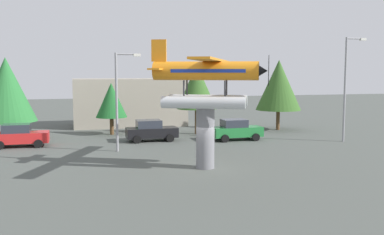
{
  "coord_description": "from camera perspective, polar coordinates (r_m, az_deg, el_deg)",
  "views": [
    {
      "loc": [
        -7.57,
        -24.73,
        5.81
      ],
      "look_at": [
        0.0,
        3.0,
        2.74
      ],
      "focal_mm": 41.1,
      "sensor_mm": 36.0,
      "label": 1
    }
  ],
  "objects": [
    {
      "name": "car_mid_black",
      "position": [
        36.48,
        -5.33,
        -1.7
      ],
      "size": [
        4.2,
        2.02,
        1.76
      ],
      "color": "black",
      "rests_on": "ground"
    },
    {
      "name": "streetlight_primary",
      "position": [
        31.88,
        -9.38,
        3.05
      ],
      "size": [
        1.84,
        0.28,
        7.08
      ],
      "color": "gray",
      "rests_on": "ground"
    },
    {
      "name": "storefront_building",
      "position": [
        47.21,
        -8.14,
        2.0
      ],
      "size": [
        11.6,
        5.34,
        4.97
      ],
      "primitive_type": "cube",
      "color": "#9E9384",
      "rests_on": "ground"
    },
    {
      "name": "streetlight_secondary",
      "position": [
        38.02,
        19.49,
        4.37
      ],
      "size": [
        1.84,
        0.28,
        8.5
      ],
      "color": "gray",
      "rests_on": "ground"
    },
    {
      "name": "car_far_green",
      "position": [
        37.02,
        5.74,
        -1.59
      ],
      "size": [
        4.2,
        2.02,
        1.76
      ],
      "color": "#237A38",
      "rests_on": "ground"
    },
    {
      "name": "tree_east",
      "position": [
        40.51,
        -10.43,
        2.22
      ],
      "size": [
        2.83,
        2.83,
        4.73
      ],
      "color": "brown",
      "rests_on": "ground"
    },
    {
      "name": "tree_west",
      "position": [
        39.45,
        -22.95,
        3.36
      ],
      "size": [
        4.79,
        4.79,
        6.92
      ],
      "color": "brown",
      "rests_on": "ground"
    },
    {
      "name": "car_near_red",
      "position": [
        36.08,
        -21.5,
        -2.18
      ],
      "size": [
        4.2,
        2.02,
        1.76
      ],
      "color": "red",
      "rests_on": "ground"
    },
    {
      "name": "tree_center_back",
      "position": [
        40.13,
        0.62,
        4.01
      ],
      "size": [
        3.66,
        3.66,
        6.4
      ],
      "color": "brown",
      "rests_on": "ground"
    },
    {
      "name": "tree_far_east",
      "position": [
        43.85,
        11.18,
        4.16
      ],
      "size": [
        4.41,
        4.41,
        6.87
      ],
      "color": "brown",
      "rests_on": "ground"
    },
    {
      "name": "floatplane_monument",
      "position": [
        25.85,
        2.05,
        5.01
      ],
      "size": [
        7.15,
        9.89,
        4.0
      ],
      "rotation": [
        0.0,
        0.0,
        -0.44
      ],
      "color": "silver",
      "rests_on": "display_pedestal"
    },
    {
      "name": "display_pedestal",
      "position": [
        26.17,
        1.73,
        -2.66
      ],
      "size": [
        1.1,
        1.1,
        3.65
      ],
      "primitive_type": "cylinder",
      "color": "slate",
      "rests_on": "ground"
    },
    {
      "name": "ground_plane",
      "position": [
        26.51,
        1.72,
        -6.56
      ],
      "size": [
        140.0,
        140.0,
        0.0
      ],
      "primitive_type": "plane",
      "color": "#4C514C"
    }
  ]
}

